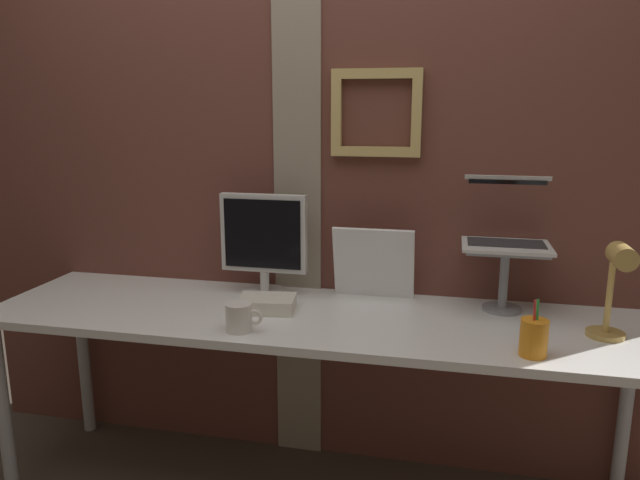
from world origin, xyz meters
TOP-DOWN VIEW (x-y plane):
  - brick_wall_back at (0.00, 0.37)m, footprint 3.02×0.16m
  - desk at (0.08, 0.00)m, footprint 2.38×0.62m
  - monitor at (-0.16, 0.19)m, footprint 0.34×0.18m
  - laptop_stand at (0.74, 0.19)m, footprint 0.28×0.22m
  - laptop at (0.74, 0.27)m, footprint 0.31×0.30m
  - whiteboard_panel at (0.26, 0.23)m, footprint 0.31×0.09m
  - desk_lamp at (1.05, -0.05)m, footprint 0.12×0.20m
  - pen_cup at (0.80, -0.21)m, footprint 0.08×0.08m
  - coffee_mug at (-0.12, -0.21)m, footprint 0.13×0.09m
  - paper_clutter_stack at (-0.09, 0.00)m, footprint 0.22×0.17m

SIDE VIEW (x-z plane):
  - desk at x=0.08m, z-range 0.30..1.04m
  - paper_clutter_stack at x=-0.09m, z-range 0.74..0.79m
  - coffee_mug at x=-0.12m, z-range 0.74..0.83m
  - pen_cup at x=0.80m, z-range 0.71..0.88m
  - whiteboard_panel at x=0.26m, z-range 0.74..1.02m
  - laptop_stand at x=0.74m, z-range 0.78..1.01m
  - desk_lamp at x=1.05m, z-range 0.77..1.10m
  - monitor at x=-0.16m, z-range 0.76..1.16m
  - laptop at x=0.74m, z-range 0.92..1.16m
  - brick_wall_back at x=0.00m, z-range 0.00..2.34m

